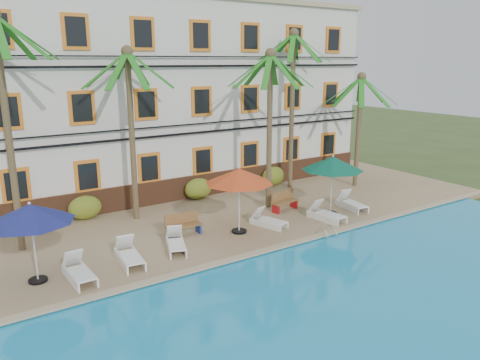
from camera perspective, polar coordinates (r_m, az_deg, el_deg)
ground at (r=18.84m, az=1.97°, el=-8.32°), size 100.00×100.00×0.00m
pool_deck at (r=22.79m, az=-5.37°, el=-3.95°), size 30.00×12.00×0.25m
swimming_pool at (r=14.32m, az=19.21°, el=-16.54°), size 26.00×12.00×0.20m
pool_coping at (r=18.07m, az=3.65°, el=-8.40°), size 30.00×0.35×0.06m
hotel_building at (r=26.22m, az=-10.90°, el=9.98°), size 25.40×6.44×10.22m
palm_a at (r=18.70m, az=-26.79°, el=8.40°), size 4.02×4.02×8.79m
palm_b at (r=20.96m, az=-13.21°, el=8.21°), size 4.02×4.02×7.64m
palm_c at (r=22.23m, az=3.64°, el=8.78°), size 4.02×4.02×7.57m
palm_d at (r=25.96m, az=6.41°, el=10.93°), size 4.02×4.02×8.67m
palm_e at (r=27.12m, az=14.34°, el=7.90°), size 4.02×4.02×6.40m
shrub_left at (r=22.34m, az=-18.38°, el=-3.21°), size 1.50×0.90×1.10m
shrub_mid at (r=24.40m, az=-5.13°, el=-1.06°), size 1.50×0.90×1.10m
shrub_right at (r=27.00m, az=4.07°, el=0.48°), size 1.50×0.90×1.10m
umbrella_blue at (r=16.17m, az=-24.19°, el=-3.77°), size 2.73×2.73×2.73m
umbrella_red at (r=19.08m, az=-0.11°, el=0.45°), size 2.84×2.84×2.84m
umbrella_green at (r=21.83m, az=11.23°, el=1.96°), size 2.84×2.84×2.84m
lounger_a at (r=16.54m, az=-19.05°, el=-10.48°), size 0.73×1.88×0.88m
lounger_b at (r=17.30m, az=-13.36°, el=-8.90°), size 0.89×1.99×0.91m
lounger_c at (r=18.13m, az=-7.82°, el=-7.60°), size 1.21×1.89×0.84m
lounger_d at (r=20.47m, az=3.44°, el=-4.93°), size 1.07×1.78×0.79m
lounger_e at (r=21.56m, az=10.44°, el=-4.07°), size 0.85×1.90×0.87m
lounger_f at (r=23.37m, az=13.37°, el=-2.77°), size 0.94×1.93×0.87m
bench_left at (r=19.47m, az=-6.94°, el=-5.38°), size 1.52×0.54×0.93m
bench_right at (r=22.61m, az=5.38°, el=-2.53°), size 1.56×0.71×0.93m
pool_ladder at (r=19.76m, az=10.49°, el=-6.68°), size 0.54×0.74×0.74m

